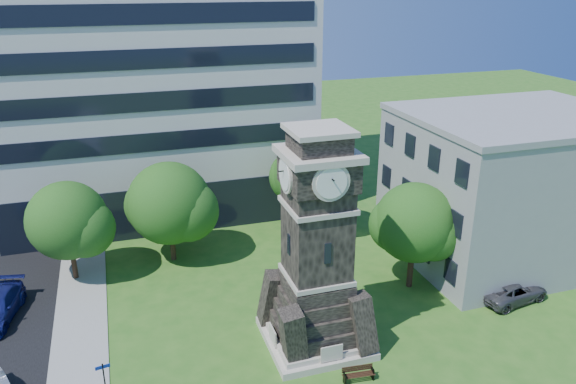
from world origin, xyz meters
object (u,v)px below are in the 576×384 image
object	(u,v)px
clock_tower	(317,256)
car_east_lot	(513,291)
park_bench	(358,373)
street_sign	(105,382)

from	to	relation	value
clock_tower	car_east_lot	size ratio (longest dim) A/B	2.66
clock_tower	park_bench	bearing A→B (deg)	-76.44
clock_tower	street_sign	xyz separation A→B (m)	(-11.07, -2.24, -3.56)
clock_tower	car_east_lot	bearing A→B (deg)	0.66
car_east_lot	street_sign	size ratio (longest dim) A/B	1.68
park_bench	car_east_lot	bearing A→B (deg)	23.11
clock_tower	park_bench	xyz separation A→B (m)	(0.91, -3.77, -4.84)
street_sign	clock_tower	bearing A→B (deg)	1.58
clock_tower	street_sign	size ratio (longest dim) A/B	4.46
park_bench	street_sign	world-z (taller)	street_sign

